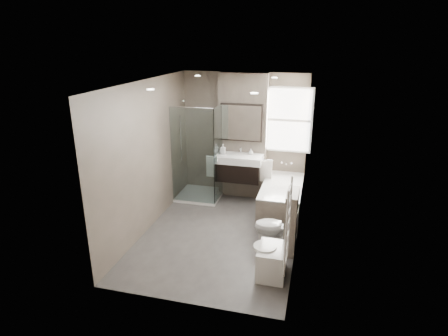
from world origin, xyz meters
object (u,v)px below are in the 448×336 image
(bathtub, at_px, (282,197))
(toilet, at_px, (276,227))
(vanity, at_px, (239,167))
(bidet, at_px, (272,261))

(bathtub, distance_m, toilet, 1.31)
(vanity, xyz_separation_m, bathtub, (0.92, -0.33, -0.43))
(bathtub, height_order, bidet, bathtub)
(vanity, relative_size, bidet, 1.68)
(toilet, xyz_separation_m, bidet, (0.04, -0.80, -0.12))
(vanity, distance_m, bidet, 2.68)
(toilet, bearing_deg, vanity, -152.27)
(vanity, distance_m, toilet, 1.94)
(vanity, height_order, bidet, vanity)
(vanity, bearing_deg, toilet, -59.28)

